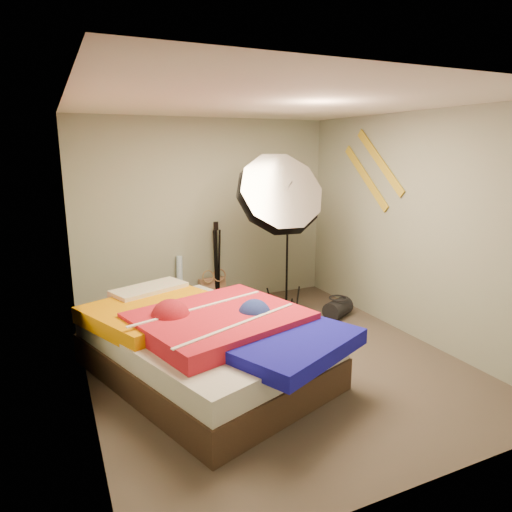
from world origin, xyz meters
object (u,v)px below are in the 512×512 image
wrapping_roll (180,283)px  duffel_bag (338,309)px  tote_bag (213,291)px  camera_case (284,315)px  photo_umbrella (278,197)px  camera_tripod (217,257)px  bed (205,342)px

wrapping_roll → duffel_bag: bearing=-34.2°
tote_bag → camera_case: 1.23m
tote_bag → camera_case: (0.53, -1.11, -0.06)m
camera_case → photo_umbrella: size_ratio=0.11×
duffel_bag → photo_umbrella: photo_umbrella is taller
tote_bag → camera_case: size_ratio=1.48×
camera_case → duffel_bag: bearing=17.2°
tote_bag → camera_tripod: size_ratio=0.32×
tote_bag → duffel_bag: (1.27, -1.18, -0.06)m
bed → duffel_bag: bearing=20.3°
tote_bag → camera_tripod: bearing=-31.8°
wrapping_roll → camera_tripod: 0.60m
camera_case → bed: 1.53m
tote_bag → wrapping_roll: wrapping_roll is taller
duffel_bag → bed: bed is taller
duffel_bag → photo_umbrella: 1.65m
camera_tripod → wrapping_roll: bearing=176.5°
bed → photo_umbrella: (1.22, 0.90, 1.23)m
wrapping_roll → duffel_bag: size_ratio=1.85×
tote_bag → photo_umbrella: (0.48, -1.02, 1.37)m
camera_case → photo_umbrella: 1.44m
duffel_bag → photo_umbrella: size_ratio=0.18×
duffel_bag → bed: size_ratio=0.14×
tote_bag → duffel_bag: 1.73m
bed → camera_tripod: 2.08m
wrapping_roll → camera_tripod: (0.52, -0.03, 0.30)m
camera_tripod → bed: bearing=-113.0°
wrapping_roll → photo_umbrella: 1.83m
tote_bag → photo_umbrella: bearing=-66.7°
wrapping_roll → photo_umbrella: photo_umbrella is taller
bed → tote_bag: bearing=68.8°
wrapping_roll → camera_tripod: bearing=-3.5°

